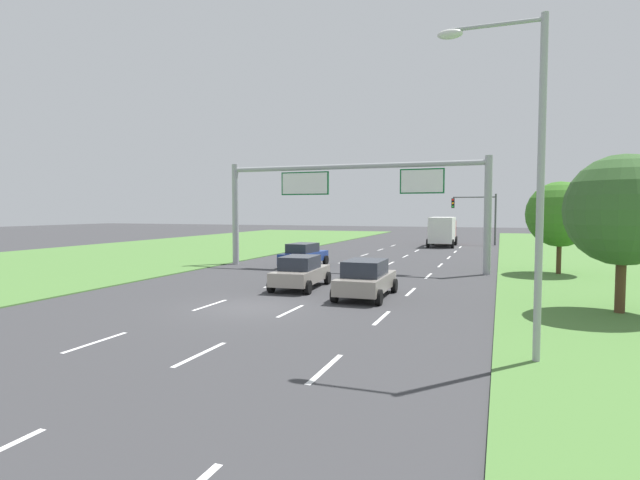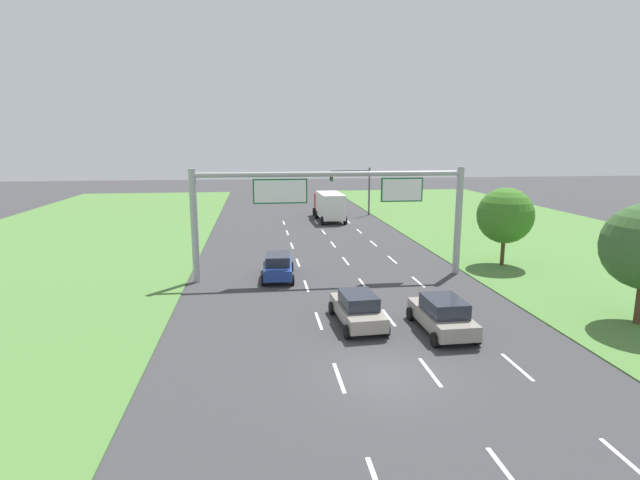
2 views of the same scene
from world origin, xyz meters
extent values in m
plane|color=#38383A|center=(0.00, 0.00, 0.00)|extent=(200.00, 200.00, 0.00)
cube|color=#4C7A38|center=(-21.00, 10.00, 0.03)|extent=(24.00, 120.00, 0.06)
cube|color=white|center=(-1.75, -6.00, 0.00)|extent=(0.14, 2.40, 0.01)
cube|color=white|center=(-1.75, 0.00, 0.00)|extent=(0.14, 2.40, 0.01)
cube|color=white|center=(-1.75, 6.00, 0.00)|extent=(0.14, 2.40, 0.01)
cube|color=white|center=(-1.75, 12.00, 0.00)|extent=(0.14, 2.40, 0.01)
cube|color=white|center=(-1.75, 18.00, 0.00)|extent=(0.14, 2.40, 0.01)
cube|color=white|center=(-1.75, 24.00, 0.00)|extent=(0.14, 2.40, 0.01)
cube|color=white|center=(-1.75, 30.00, 0.00)|extent=(0.14, 2.40, 0.01)
cube|color=white|center=(-1.75, 36.00, 0.00)|extent=(0.14, 2.40, 0.01)
cube|color=white|center=(1.75, -6.00, 0.00)|extent=(0.14, 2.40, 0.01)
cube|color=white|center=(1.75, 0.00, 0.00)|extent=(0.14, 2.40, 0.01)
cube|color=white|center=(1.75, 6.00, 0.00)|extent=(0.14, 2.40, 0.01)
cube|color=white|center=(1.75, 12.00, 0.00)|extent=(0.14, 2.40, 0.01)
cube|color=white|center=(1.75, 18.00, 0.00)|extent=(0.14, 2.40, 0.01)
cube|color=white|center=(1.75, 24.00, 0.00)|extent=(0.14, 2.40, 0.01)
cube|color=white|center=(1.75, 30.00, 0.00)|extent=(0.14, 2.40, 0.01)
cube|color=white|center=(1.75, 36.00, 0.00)|extent=(0.14, 2.40, 0.01)
cube|color=white|center=(5.25, -6.00, 0.00)|extent=(0.14, 2.40, 0.01)
cube|color=white|center=(5.25, 0.00, 0.00)|extent=(0.14, 2.40, 0.01)
cube|color=white|center=(5.25, 6.00, 0.00)|extent=(0.14, 2.40, 0.01)
cube|color=white|center=(5.25, 12.00, 0.00)|extent=(0.14, 2.40, 0.01)
cube|color=white|center=(5.25, 18.00, 0.00)|extent=(0.14, 2.40, 0.01)
cube|color=white|center=(5.25, 24.00, 0.00)|extent=(0.14, 2.40, 0.01)
cube|color=white|center=(5.25, 30.00, 0.00)|extent=(0.14, 2.40, 0.01)
cube|color=white|center=(5.25, 36.00, 0.00)|extent=(0.14, 2.40, 0.01)
cube|color=gray|center=(3.66, 3.90, 0.65)|extent=(1.89, 4.42, 0.66)
cube|color=#232833|center=(3.66, 3.69, 1.31)|extent=(1.62, 2.30, 0.67)
cylinder|color=black|center=(2.70, 5.54, 0.32)|extent=(0.23, 0.64, 0.64)
cylinder|color=black|center=(4.56, 5.56, 0.32)|extent=(0.23, 0.64, 0.64)
cylinder|color=black|center=(2.75, 2.24, 0.32)|extent=(0.23, 0.64, 0.64)
cylinder|color=black|center=(4.62, 2.27, 0.32)|extent=(0.23, 0.64, 0.64)
cube|color=gray|center=(0.01, 5.29, 0.64)|extent=(2.00, 4.46, 0.64)
cube|color=#232833|center=(0.02, 5.13, 1.27)|extent=(1.64, 2.21, 0.63)
cylinder|color=black|center=(-0.97, 6.87, 0.32)|extent=(0.26, 0.65, 0.64)
cylinder|color=black|center=(0.81, 6.98, 0.32)|extent=(0.26, 0.65, 0.64)
cylinder|color=black|center=(-0.78, 3.61, 0.32)|extent=(0.26, 0.65, 0.64)
cylinder|color=black|center=(1.00, 3.72, 0.32)|extent=(0.26, 0.65, 0.64)
cube|color=navy|center=(-3.35, 14.09, 0.65)|extent=(1.99, 4.58, 0.65)
cube|color=#232833|center=(-3.36, 13.89, 1.28)|extent=(1.62, 2.37, 0.61)
cylinder|color=black|center=(-4.14, 15.83, 0.32)|extent=(0.26, 0.65, 0.64)
cylinder|color=black|center=(-2.36, 15.73, 0.32)|extent=(0.26, 0.65, 0.64)
cylinder|color=black|center=(-4.33, 12.45, 0.32)|extent=(0.26, 0.65, 0.64)
cylinder|color=black|center=(-2.56, 12.35, 0.32)|extent=(0.26, 0.65, 0.64)
cube|color=#B21E19|center=(3.27, 40.52, 1.55)|extent=(2.24, 2.15, 2.20)
cube|color=silver|center=(3.36, 36.45, 1.76)|extent=(2.48, 5.80, 2.63)
cylinder|color=black|center=(2.13, 40.99, 0.45)|extent=(0.30, 0.91, 0.90)
cylinder|color=black|center=(4.39, 41.04, 0.45)|extent=(0.30, 0.91, 0.90)
cylinder|color=black|center=(2.10, 38.69, 0.45)|extent=(0.30, 0.91, 0.90)
cylinder|color=black|center=(4.52, 38.75, 0.45)|extent=(0.30, 0.91, 0.90)
cylinder|color=black|center=(2.20, 34.14, 0.45)|extent=(0.30, 0.91, 0.90)
cylinder|color=black|center=(4.62, 34.20, 0.45)|extent=(0.30, 0.91, 0.90)
cylinder|color=#9EA0A5|center=(-8.40, 13.79, 3.50)|extent=(0.44, 0.44, 7.00)
cylinder|color=#9EA0A5|center=(8.40, 13.79, 3.50)|extent=(0.44, 0.44, 7.00)
cylinder|color=#9EA0A5|center=(0.00, 13.79, 6.60)|extent=(16.80, 0.32, 0.32)
cube|color=#0C5B28|center=(-3.15, 13.79, 5.58)|extent=(3.34, 0.12, 1.52)
cube|color=white|center=(-3.15, 13.73, 5.58)|extent=(3.18, 0.01, 1.36)
cube|color=#0C5B28|center=(4.55, 13.79, 5.58)|extent=(2.70, 0.12, 1.52)
cube|color=white|center=(4.55, 13.73, 5.58)|extent=(2.54, 0.01, 1.36)
cylinder|color=#47494F|center=(8.56, 40.40, 2.80)|extent=(0.20, 0.20, 5.60)
cylinder|color=#47494F|center=(6.31, 40.40, 5.25)|extent=(4.50, 0.14, 0.14)
cube|color=black|center=(4.06, 40.40, 4.60)|extent=(0.32, 0.36, 1.10)
sphere|color=red|center=(4.06, 40.19, 4.97)|extent=(0.22, 0.22, 0.22)
sphere|color=orange|center=(4.06, 40.19, 4.60)|extent=(0.22, 0.22, 0.22)
sphere|color=green|center=(4.06, 40.19, 4.23)|extent=(0.22, 0.22, 0.22)
cylinder|color=#9EA0A5|center=(10.03, -3.81, 4.25)|extent=(0.18, 0.18, 8.50)
cylinder|color=#9EA0A5|center=(8.93, -3.81, 8.35)|extent=(2.20, 0.10, 0.10)
ellipsoid|color=silver|center=(7.83, -3.81, 8.25)|extent=(0.64, 0.32, 0.24)
cylinder|color=#513823|center=(13.27, 3.59, 1.15)|extent=(0.35, 0.35, 2.30)
sphere|color=#365D2C|center=(13.27, 3.59, 3.81)|extent=(4.03, 4.03, 4.03)
cylinder|color=#513823|center=(12.39, 15.24, 1.06)|extent=(0.27, 0.27, 2.13)
sphere|color=#377222|center=(12.39, 15.24, 3.57)|extent=(3.84, 3.84, 3.84)
camera|label=1|loc=(9.14, -17.08, 3.79)|focal=28.00mm
camera|label=2|loc=(-4.63, -16.87, 8.58)|focal=28.00mm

